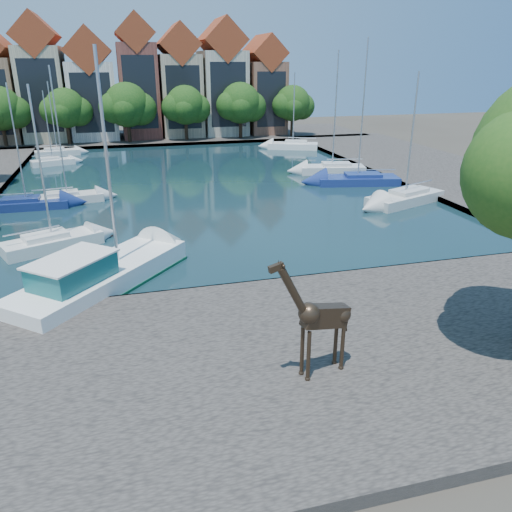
% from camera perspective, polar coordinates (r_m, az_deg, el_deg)
% --- Properties ---
extents(ground, '(160.00, 160.00, 0.00)m').
position_cam_1_polar(ground, '(26.34, 2.51, -3.48)').
color(ground, '#38332B').
rests_on(ground, ground).
extents(water_basin, '(38.00, 50.00, 0.08)m').
position_cam_1_polar(water_basin, '(48.60, -6.04, 8.14)').
color(water_basin, black).
rests_on(water_basin, ground).
extents(near_quay, '(50.00, 14.00, 0.50)m').
position_cam_1_polar(near_quay, '(20.46, 8.49, -10.79)').
color(near_quay, '#4E4943').
rests_on(near_quay, ground).
extents(far_quay, '(60.00, 16.00, 0.50)m').
position_cam_1_polar(far_quay, '(79.84, -9.90, 13.28)').
color(far_quay, '#4E4943').
rests_on(far_quay, ground).
extents(right_quay, '(14.00, 52.00, 0.50)m').
position_cam_1_polar(right_quay, '(57.86, 19.53, 9.39)').
color(right_quay, '#4E4943').
rests_on(right_quay, ground).
extents(townhouse_west_mid, '(5.94, 9.18, 16.79)m').
position_cam_1_polar(townhouse_west_mid, '(79.40, -23.18, 17.72)').
color(townhouse_west_mid, '#B8AC8D').
rests_on(townhouse_west_mid, far_quay).
extents(townhouse_west_inner, '(6.43, 9.18, 15.15)m').
position_cam_1_polar(townhouse_west_inner, '(78.91, -18.21, 17.67)').
color(townhouse_west_inner, silver).
rests_on(townhouse_west_inner, far_quay).
extents(townhouse_center, '(5.44, 9.18, 16.93)m').
position_cam_1_polar(townhouse_center, '(78.87, -13.34, 18.87)').
color(townhouse_center, brown).
rests_on(townhouse_center, far_quay).
extents(townhouse_east_inner, '(5.94, 9.18, 15.79)m').
position_cam_1_polar(townhouse_east_inner, '(79.37, -8.74, 18.73)').
color(townhouse_east_inner, tan).
rests_on(townhouse_east_inner, far_quay).
extents(townhouse_east_mid, '(6.43, 9.18, 16.65)m').
position_cam_1_polar(townhouse_east_mid, '(80.38, -3.89, 19.21)').
color(townhouse_east_mid, beige).
rests_on(townhouse_east_mid, far_quay).
extents(townhouse_east_end, '(5.44, 9.18, 14.43)m').
position_cam_1_polar(townhouse_east_end, '(81.95, 0.84, 18.60)').
color(townhouse_east_end, brown).
rests_on(townhouse_east_end, far_quay).
extents(far_tree_far_west, '(7.28, 5.60, 7.68)m').
position_cam_1_polar(far_tree_far_west, '(74.93, -27.15, 14.63)').
color(far_tree_far_west, '#332114').
rests_on(far_tree_far_west, far_quay).
extents(far_tree_west, '(6.76, 5.20, 7.36)m').
position_cam_1_polar(far_tree_west, '(73.80, -20.88, 15.38)').
color(far_tree_west, '#332114').
rests_on(far_tree_west, far_quay).
extents(far_tree_mid_west, '(7.80, 6.00, 8.00)m').
position_cam_1_polar(far_tree_mid_west, '(73.50, -14.46, 16.22)').
color(far_tree_mid_west, '#332114').
rests_on(far_tree_mid_west, far_quay).
extents(far_tree_mid_east, '(7.02, 5.40, 7.52)m').
position_cam_1_polar(far_tree_mid_east, '(74.10, -8.02, 16.58)').
color(far_tree_mid_east, '#332114').
rests_on(far_tree_mid_east, far_quay).
extents(far_tree_east, '(7.54, 5.80, 7.84)m').
position_cam_1_polar(far_tree_east, '(75.53, -1.72, 16.93)').
color(far_tree_east, '#332114').
rests_on(far_tree_east, far_quay).
extents(far_tree_far_east, '(6.76, 5.20, 7.36)m').
position_cam_1_polar(far_tree_far_east, '(77.77, 4.27, 16.89)').
color(far_tree_far_east, '#332114').
rests_on(far_tree_far_east, far_quay).
extents(giraffe_statue, '(3.23, 1.07, 4.65)m').
position_cam_1_polar(giraffe_statue, '(17.57, 7.25, -6.93)').
color(giraffe_statue, '#34261A').
rests_on(giraffe_statue, near_quay).
extents(motorsailer, '(9.34, 10.07, 11.71)m').
position_cam_1_polar(motorsailer, '(26.55, -17.72, -2.02)').
color(motorsailer, white).
rests_on(motorsailer, water_basin).
extents(sailboat_left_a, '(6.19, 4.29, 9.81)m').
position_cam_1_polar(sailboat_left_a, '(33.63, -22.26, 1.73)').
color(sailboat_left_a, silver).
rests_on(sailboat_left_a, water_basin).
extents(sailboat_left_b, '(6.41, 2.28, 9.54)m').
position_cam_1_polar(sailboat_left_b, '(44.02, -24.74, 5.61)').
color(sailboat_left_b, navy).
rests_on(sailboat_left_b, water_basin).
extents(sailboat_left_c, '(5.88, 2.78, 10.72)m').
position_cam_1_polar(sailboat_left_c, '(44.61, -20.75, 6.43)').
color(sailboat_left_c, silver).
rests_on(sailboat_left_c, water_basin).
extents(sailboat_left_d, '(4.86, 2.86, 8.06)m').
position_cam_1_polar(sailboat_left_d, '(61.80, -22.21, 10.05)').
color(sailboat_left_d, white).
rests_on(sailboat_left_d, water_basin).
extents(sailboat_left_e, '(5.51, 2.93, 8.78)m').
position_cam_1_polar(sailboat_left_e, '(67.94, -21.76, 11.05)').
color(sailboat_left_e, silver).
rests_on(sailboat_left_e, water_basin).
extents(sailboat_right_a, '(7.55, 4.89, 10.31)m').
position_cam_1_polar(sailboat_right_a, '(43.23, 16.69, 6.58)').
color(sailboat_right_a, beige).
rests_on(sailboat_right_a, water_basin).
extents(sailboat_right_b, '(8.03, 4.19, 12.97)m').
position_cam_1_polar(sailboat_right_b, '(49.22, 11.56, 8.72)').
color(sailboat_right_b, navy).
rests_on(sailboat_right_b, water_basin).
extents(sailboat_right_c, '(6.98, 3.67, 12.04)m').
position_cam_1_polar(sailboat_right_c, '(53.64, 8.71, 9.99)').
color(sailboat_right_c, silver).
rests_on(sailboat_right_c, water_basin).
extents(sailboat_right_d, '(6.94, 4.64, 9.68)m').
position_cam_1_polar(sailboat_right_d, '(68.61, 4.23, 12.61)').
color(sailboat_right_d, white).
rests_on(sailboat_right_d, water_basin).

